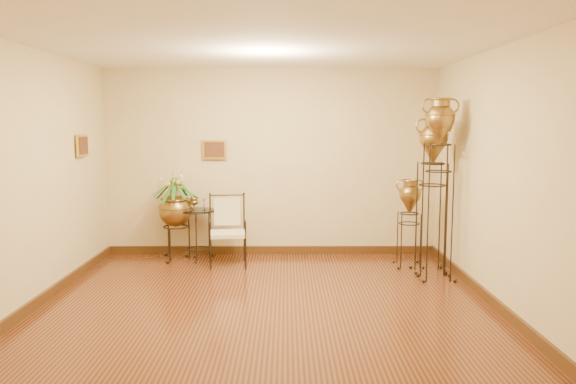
{
  "coord_description": "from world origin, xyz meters",
  "views": [
    {
      "loc": [
        0.23,
        -5.96,
        1.98
      ],
      "look_at": [
        0.25,
        1.3,
        1.1
      ],
      "focal_mm": 35.0,
      "sensor_mm": 36.0,
      "label": 1
    }
  ],
  "objects_px": {
    "amphora_tall": "(438,187)",
    "amphora_mid": "(432,195)",
    "planter_urn": "(175,206)",
    "armchair": "(228,231)",
    "side_table": "(198,233)"
  },
  "relations": [
    {
      "from": "amphora_mid",
      "to": "side_table",
      "type": "distance_m",
      "value": 3.38
    },
    {
      "from": "armchair",
      "to": "side_table",
      "type": "bearing_deg",
      "value": 134.02
    },
    {
      "from": "amphora_tall",
      "to": "planter_urn",
      "type": "bearing_deg",
      "value": 163.4
    },
    {
      "from": "amphora_tall",
      "to": "amphora_mid",
      "type": "relative_size",
      "value": 1.12
    },
    {
      "from": "side_table",
      "to": "amphora_tall",
      "type": "bearing_deg",
      "value": -18.2
    },
    {
      "from": "amphora_mid",
      "to": "planter_urn",
      "type": "bearing_deg",
      "value": 167.66
    },
    {
      "from": "amphora_tall",
      "to": "amphora_mid",
      "type": "bearing_deg",
      "value": 90.0
    },
    {
      "from": "amphora_mid",
      "to": "armchair",
      "type": "bearing_deg",
      "value": 171.92
    },
    {
      "from": "planter_urn",
      "to": "side_table",
      "type": "xyz_separation_m",
      "value": [
        0.33,
        0.0,
        -0.4
      ]
    },
    {
      "from": "planter_urn",
      "to": "side_table",
      "type": "distance_m",
      "value": 0.52
    },
    {
      "from": "amphora_mid",
      "to": "armchair",
      "type": "relative_size",
      "value": 2.11
    },
    {
      "from": "armchair",
      "to": "planter_urn",
      "type": "bearing_deg",
      "value": 147.44
    },
    {
      "from": "amphora_tall",
      "to": "planter_urn",
      "type": "height_order",
      "value": "amphora_tall"
    },
    {
      "from": "amphora_tall",
      "to": "armchair",
      "type": "xyz_separation_m",
      "value": [
        -2.74,
        0.67,
        -0.69
      ]
    },
    {
      "from": "amphora_mid",
      "to": "armchair",
      "type": "height_order",
      "value": "amphora_mid"
    }
  ]
}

